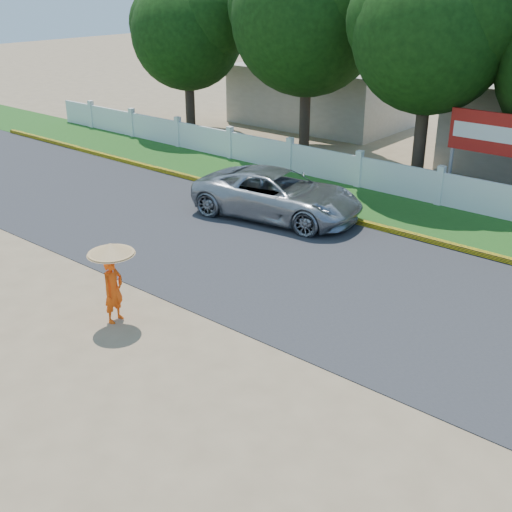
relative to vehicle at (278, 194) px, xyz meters
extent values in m
plane|color=#9E8460|center=(3.32, -7.02, -0.72)|extent=(120.00, 120.00, 0.00)
cube|color=#38383A|center=(3.32, -2.52, -0.71)|extent=(60.00, 7.00, 0.02)
cube|color=#2D601E|center=(3.32, 2.73, -0.71)|extent=(60.00, 3.50, 0.03)
cube|color=yellow|center=(3.32, 1.03, -0.64)|extent=(40.00, 0.18, 0.16)
cube|color=silver|center=(3.32, 4.18, -0.17)|extent=(40.00, 0.10, 1.10)
cube|color=#B7AD99|center=(-6.68, 11.98, 0.68)|extent=(8.00, 5.00, 2.80)
imported|color=#9C9FA4|center=(0.00, 0.00, 0.00)|extent=(5.52, 3.24, 1.44)
imported|color=#FF510D|center=(1.31, -7.32, 0.00)|extent=(0.43, 0.58, 1.45)
cylinder|color=#949399|center=(1.36, -7.32, 0.56)|extent=(0.02, 0.02, 0.94)
cone|color=tan|center=(1.36, -7.32, 0.97)|extent=(0.99, 0.99, 0.24)
cylinder|color=gray|center=(3.13, 5.28, 0.28)|extent=(0.12, 0.12, 2.00)
cube|color=#AA1712|center=(4.23, 5.28, 1.58)|extent=(2.50, 0.12, 1.30)
cube|color=silver|center=(4.23, 5.22, 1.58)|extent=(2.25, 0.02, 0.49)
cylinder|color=#473828|center=(1.66, 5.91, 1.09)|extent=(0.44, 0.44, 3.62)
sphere|color=#153C0E|center=(1.66, 5.91, 4.32)|extent=(5.16, 5.16, 5.16)
cylinder|color=#473828|center=(-10.50, 6.76, 0.80)|extent=(0.44, 0.44, 3.04)
sphere|color=#153C0E|center=(-10.50, 6.76, 3.71)|extent=(5.05, 5.05, 5.05)
cylinder|color=#473828|center=(-4.17, 7.16, 1.09)|extent=(0.44, 0.44, 3.61)
sphere|color=#153C0E|center=(-4.17, 7.16, 4.55)|extent=(6.03, 6.03, 6.03)
camera|label=1|loc=(11.35, -14.69, 6.09)|focal=45.00mm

